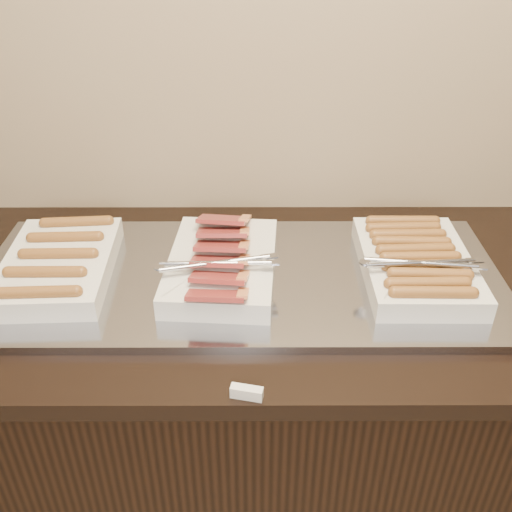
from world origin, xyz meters
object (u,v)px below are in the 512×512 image
at_px(dish_center, 221,264).
at_px(dish_right, 416,263).
at_px(warming_tray, 241,278).
at_px(dish_left, 59,264).
at_px(counter, 235,415).

xyz_separation_m(dish_center, dish_right, (0.44, 0.00, 0.00)).
relative_size(warming_tray, dish_left, 3.31).
distance_m(warming_tray, dish_right, 0.40).
bearing_deg(dish_center, dish_left, -176.85).
bearing_deg(dish_left, dish_right, -2.68).
bearing_deg(dish_center, counter, 15.18).
height_order(warming_tray, dish_right, dish_right).
xyz_separation_m(counter, warming_tray, (0.02, 0.00, 0.46)).
relative_size(counter, dish_center, 5.38).
xyz_separation_m(warming_tray, dish_center, (-0.04, -0.00, 0.04)).
distance_m(counter, dish_left, 0.63).
xyz_separation_m(counter, dish_left, (-0.39, 0.00, 0.50)).
xyz_separation_m(counter, dish_right, (0.42, -0.00, 0.50)).
height_order(dish_left, dish_center, dish_center).
relative_size(counter, dish_right, 5.71).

